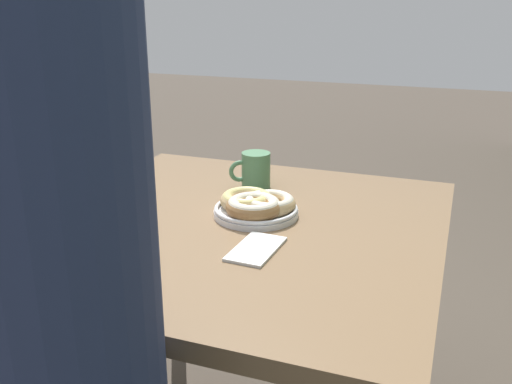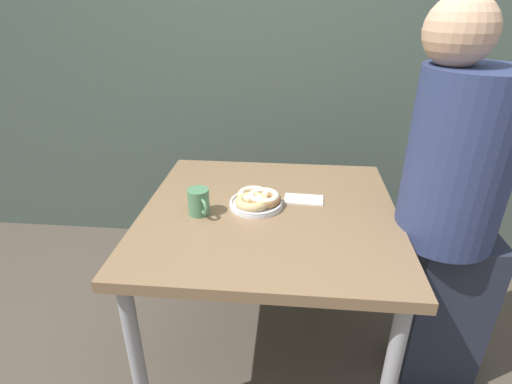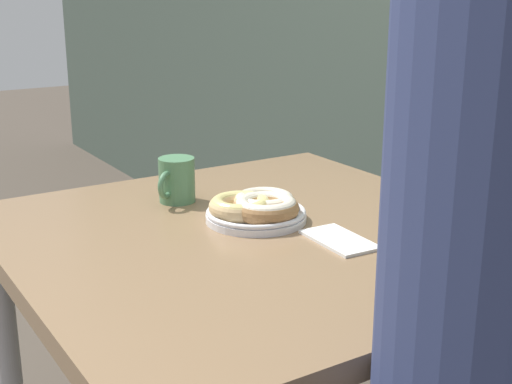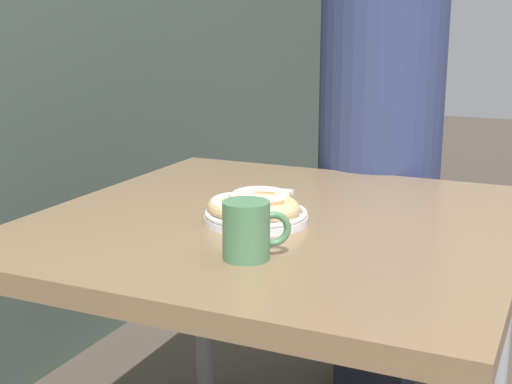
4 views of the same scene
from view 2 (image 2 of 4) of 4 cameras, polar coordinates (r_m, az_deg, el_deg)
ground_plane at (r=1.81m, az=1.13°, el=-25.45°), size 14.00×14.00×0.00m
wall_back at (r=2.25m, az=3.83°, el=23.15°), size 8.00×0.05×2.60m
dining_table at (r=1.53m, az=1.87°, el=-5.08°), size 0.94×0.93×0.70m
donut_plate at (r=1.51m, az=0.08°, el=-1.06°), size 0.20×0.22×0.05m
coffee_mug at (r=1.46m, az=-8.15°, el=-1.38°), size 0.09×0.10×0.10m
person_figure at (r=1.53m, az=26.40°, el=-1.89°), size 0.40×0.33×1.44m
napkin at (r=1.57m, az=6.85°, el=-1.05°), size 0.15×0.09×0.01m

